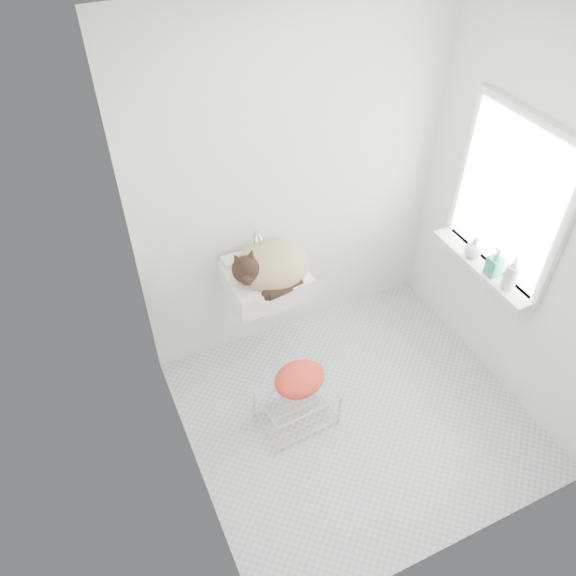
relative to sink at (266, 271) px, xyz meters
name	(u,v)px	position (x,y,z in m)	size (l,w,h in m)	color
floor	(355,415)	(0.33, -0.74, -0.85)	(2.20, 2.00, 0.02)	silver
ceiling	(407,39)	(0.33, -0.74, 1.65)	(2.20, 2.00, 0.02)	white
back_wall	(295,188)	(0.33, 0.26, 0.40)	(2.20, 0.02, 2.50)	white
right_wall	(531,228)	(1.43, -0.74, 0.40)	(0.02, 2.00, 2.50)	white
left_wall	(176,343)	(-0.77, -0.74, 0.40)	(0.02, 2.00, 2.50)	white
window_glass	(511,198)	(1.41, -0.54, 0.50)	(0.01, 0.80, 1.00)	white
window_frame	(509,199)	(1.40, -0.54, 0.50)	(0.04, 0.90, 1.10)	white
windowsill	(482,266)	(1.34, -0.54, -0.02)	(0.16, 0.88, 0.04)	white
sink	(266,271)	(0.00, 0.00, 0.00)	(0.52, 0.45, 0.21)	white
faucet	(255,239)	(0.00, 0.18, 0.14)	(0.19, 0.13, 0.19)	silver
cat	(268,268)	(0.01, -0.02, 0.04)	(0.55, 0.47, 0.33)	tan
wire_rack	(297,406)	(-0.05, -0.60, -0.70)	(0.47, 0.33, 0.28)	silver
towel	(299,383)	(-0.01, -0.55, -0.54)	(0.35, 0.25, 0.14)	#E5481A
bottle_a	(506,287)	(1.33, -0.79, 0.00)	(0.08, 0.08, 0.20)	silver
bottle_b	(492,274)	(1.33, -0.65, 0.00)	(0.09, 0.09, 0.20)	teal
bottle_c	(471,256)	(1.33, -0.44, 0.00)	(0.12, 0.12, 0.15)	silver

